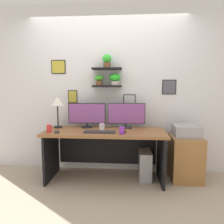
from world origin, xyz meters
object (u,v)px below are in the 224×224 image
Objects in this scene: computer_mouse at (124,131)px; desk_lamp at (57,103)px; monitor_right at (126,115)px; computer_tower_right at (145,164)px; cell_phone at (57,132)px; coffee_mug at (102,127)px; desk at (105,143)px; drawer_cabinet at (185,158)px; keyboard at (100,132)px; water_cup at (49,128)px; monitor_left at (87,115)px; pen_cup at (122,130)px; printer at (186,131)px.

desk_lamp reaches higher than computer_mouse.
monitor_right is 1.37× the size of computer_tower_right.
monitor_right is 4.16× the size of cell_phone.
monitor_right is 0.43m from coffee_mug.
cell_phone is (-0.95, -0.07, -0.01)m from computer_mouse.
computer_tower_right is (0.65, 0.04, -0.58)m from coffee_mug.
drawer_cabinet is (1.20, 0.05, -0.22)m from desk.
cell_phone is at bearing -176.80° from keyboard.
water_cup reaches higher than desk.
cell_phone is (-0.36, -0.39, -0.20)m from monitor_left.
keyboard is 0.72m from water_cup.
desk is at bearing -152.58° from monitor_right.
desk is at bearing -7.94° from desk_lamp.
computer_mouse is (0.34, 0.03, 0.01)m from keyboard.
computer_tower_right is (1.38, 0.27, -0.59)m from water_cup.
coffee_mug is 0.90× the size of pen_cup.
drawer_cabinet is (1.96, -0.05, -0.82)m from desk_lamp.
desk is at bearing 150.45° from computer_mouse.
drawer_cabinet is at bearing 18.62° from pen_cup.
desk is 3.00× the size of monitor_left.
desk is 4.02× the size of keyboard.
drawer_cabinet is at bearing -4.03° from monitor_left.
desk_lamp is at bearing -177.06° from monitor_right.
monitor_right is 1.09m from desk_lamp.
pen_cup is at bearing -22.29° from cell_phone.
keyboard is 0.61m from cell_phone.
cell_phone is at bearing -167.95° from computer_tower_right.
pen_cup is at bearing -161.38° from drawer_cabinet.
printer is at bearing -11.43° from cell_phone.
water_cup is (-0.11, -0.00, 0.05)m from cell_phone.
monitor_left is 1.18m from computer_tower_right.
monitor_left is at bearing 175.97° from drawer_cabinet.
computer_mouse is 0.14× the size of drawer_cabinet.
pen_cup is at bearing -1.83° from water_cup.
cell_phone is 0.12m from water_cup.
drawer_cabinet is at bearing 90.00° from printer.
monitor_right is at bearing -0.00° from monitor_left.
desk_lamp is 0.79m from coffee_mug.
keyboard is at bearing -16.81° from cell_phone.
coffee_mug is (0.71, -0.10, -0.35)m from desk_lamp.
water_cup reaches higher than computer_tower_right.
coffee_mug is at bearing -177.76° from printer.
keyboard is 0.20m from coffee_mug.
coffee_mug reaches higher than keyboard.
computer_mouse is 0.94m from printer.
water_cup is (-1.03, 0.03, 0.01)m from pen_cup.
computer_tower_right is (0.91, -0.12, -0.74)m from monitor_left.
cell_phone is at bearing -158.32° from monitor_right.
cell_phone is 1.94m from drawer_cabinet.
monitor_right is 1.32× the size of keyboard.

